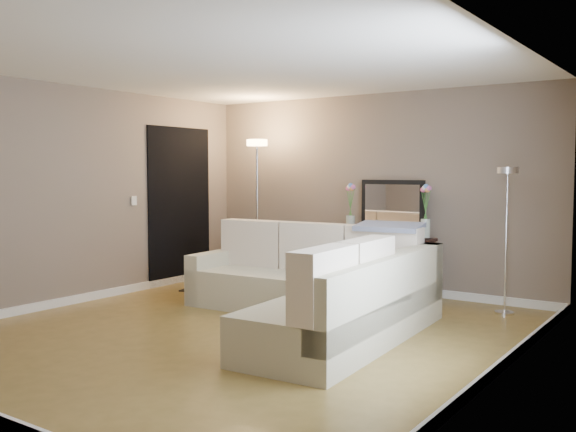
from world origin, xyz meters
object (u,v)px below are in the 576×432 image
Objects in this scene: floor_lamp_lit at (257,182)px; console_table at (380,262)px; sectional_sofa at (319,288)px; floor_lamp_unlit at (507,211)px.

console_table is at bearing 7.48° from floor_lamp_lit.
sectional_sofa reaches higher than console_table.
console_table is at bearing 94.93° from sectional_sofa.
floor_lamp_unlit reaches higher than sectional_sofa.
floor_lamp_lit is 1.24× the size of floor_lamp_unlit.
floor_lamp_lit reaches higher than sectional_sofa.
console_table is (-0.15, 1.72, 0.07)m from sectional_sofa.
floor_lamp_lit reaches higher than floor_lamp_unlit.
floor_lamp_unlit reaches higher than console_table.
floor_lamp_lit is 3.43m from floor_lamp_unlit.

